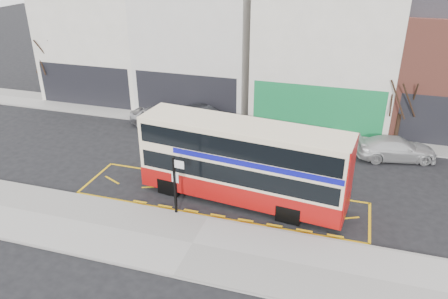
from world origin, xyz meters
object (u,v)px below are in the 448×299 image
(car_grey, at_px, (204,119))
(bus_stop_post, at_px, (176,180))
(double_decker_bus, at_px, (243,162))
(car_silver, at_px, (158,119))
(car_white, at_px, (396,149))
(street_tree_left, at_px, (47,46))
(street_tree_right, at_px, (405,88))

(car_grey, bearing_deg, bus_stop_post, -151.50)
(double_decker_bus, distance_m, car_silver, 10.46)
(bus_stop_post, height_order, car_white, bus_stop_post)
(double_decker_bus, bearing_deg, bus_stop_post, -132.76)
(car_silver, height_order, street_tree_left, street_tree_left)
(car_grey, xyz_separation_m, car_white, (11.95, -0.90, -0.08))
(car_silver, relative_size, car_white, 0.91)
(street_tree_left, bearing_deg, double_decker_bus, -29.17)
(car_silver, height_order, street_tree_right, street_tree_right)
(double_decker_bus, xyz_separation_m, street_tree_left, (-17.90, 9.99, 2.18))
(car_grey, xyz_separation_m, street_tree_right, (12.07, 1.49, 2.78))
(bus_stop_post, relative_size, street_tree_right, 0.54)
(car_silver, distance_m, street_tree_right, 15.46)
(bus_stop_post, relative_size, street_tree_left, 0.45)
(double_decker_bus, bearing_deg, street_tree_left, 157.17)
(bus_stop_post, bearing_deg, street_tree_right, 54.97)
(bus_stop_post, distance_m, car_silver, 10.58)
(double_decker_bus, distance_m, car_white, 10.07)
(street_tree_right, bearing_deg, car_silver, -171.67)
(double_decker_bus, xyz_separation_m, car_silver, (-7.65, 7.01, -1.38))
(car_white, distance_m, street_tree_right, 3.74)
(bus_stop_post, distance_m, street_tree_right, 15.16)
(car_silver, xyz_separation_m, street_tree_left, (-10.26, 2.99, 3.56))
(bus_stop_post, bearing_deg, car_silver, 125.30)
(double_decker_bus, xyz_separation_m, bus_stop_post, (-2.50, -2.16, -0.22))
(car_white, bearing_deg, bus_stop_post, 119.12)
(car_grey, distance_m, street_tree_left, 13.88)
(car_grey, height_order, street_tree_right, street_tree_right)
(double_decker_bus, bearing_deg, car_grey, 127.53)
(street_tree_left, bearing_deg, car_silver, -16.23)
(car_silver, distance_m, street_tree_left, 11.26)
(car_grey, height_order, street_tree_left, street_tree_left)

